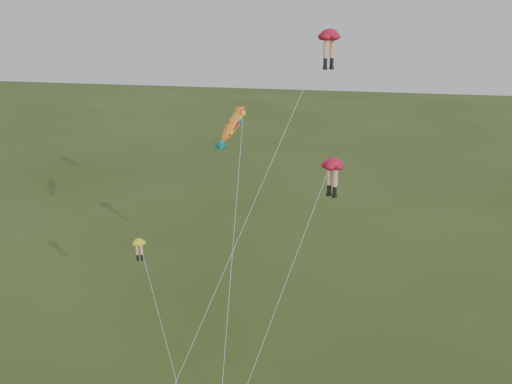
# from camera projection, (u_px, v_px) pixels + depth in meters

# --- Properties ---
(legs_kite_red_high) EXTENTS (9.44, 13.48, 22.61)m
(legs_kite_red_high) POSITION_uv_depth(u_px,v_px,m) (328.00, 42.00, 39.92)
(legs_kite_red_high) COLOR red
(legs_kite_red_high) RESTS_ON ground
(legs_kite_red_mid) EXTENTS (5.84, 10.09, 14.85)m
(legs_kite_red_mid) POSITION_uv_depth(u_px,v_px,m) (332.00, 170.00, 36.51)
(legs_kite_red_mid) COLOR red
(legs_kite_red_mid) RESTS_ON ground
(legs_kite_yellow) EXTENTS (6.41, 8.03, 8.17)m
(legs_kite_yellow) POSITION_uv_depth(u_px,v_px,m) (141.00, 250.00, 40.78)
(legs_kite_yellow) COLOR #FFF420
(legs_kite_yellow) RESTS_ON ground
(fish_kite) EXTENTS (2.47, 10.03, 17.68)m
(fish_kite) POSITION_uv_depth(u_px,v_px,m) (233.00, 126.00, 39.63)
(fish_kite) COLOR yellow
(fish_kite) RESTS_ON ground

